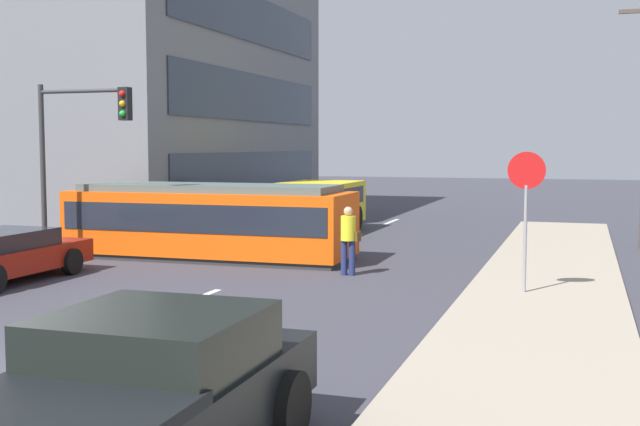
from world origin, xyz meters
The scene contains 15 objects.
ground_plane centered at (0.00, 10.00, 0.00)m, with size 120.00×120.00×0.00m, color #3A3942.
sidewalk_curb_right centered at (6.80, 6.00, 0.07)m, with size 3.20×36.00×0.14m, color tan.
lane_stripe_1 centered at (0.00, 2.00, 0.01)m, with size 0.16×2.40×0.01m, color silver.
lane_stripe_2 centered at (0.00, 6.00, 0.01)m, with size 0.16×2.40×0.01m, color silver.
lane_stripe_3 centered at (0.00, 17.61, 0.01)m, with size 0.16×2.40×0.01m, color silver.
lane_stripe_4 centered at (0.00, 23.61, 0.01)m, with size 0.16×2.40×0.01m, color silver.
corner_building centered at (-13.75, 22.18, 6.40)m, with size 16.56×16.94×12.80m.
streetcar_tram centered at (-2.38, 11.61, 1.07)m, with size 8.01×2.62×2.07m.
city_bus centered at (-1.70, 18.49, 1.04)m, with size 2.58×5.27×1.81m.
pedestrian_crossing centered at (2.13, 10.00, 0.94)m, with size 0.47×0.36×1.67m.
pickup_truck_parked centered at (3.62, -2.25, 0.80)m, with size 2.30×5.01×1.55m.
parked_sedan_mid centered at (-5.22, 6.55, 0.63)m, with size 2.07×4.60×1.19m.
parked_sedan_far centered at (-5.21, 15.58, 0.62)m, with size 2.12×4.17×1.19m.
stop_sign centered at (6.40, 8.28, 2.19)m, with size 0.76×0.07×2.88m.
traffic_light_mast centered at (-5.08, 9.42, 3.34)m, with size 2.76×0.33×4.75m.
Camera 1 is at (7.49, -8.36, 3.14)m, focal length 44.64 mm.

